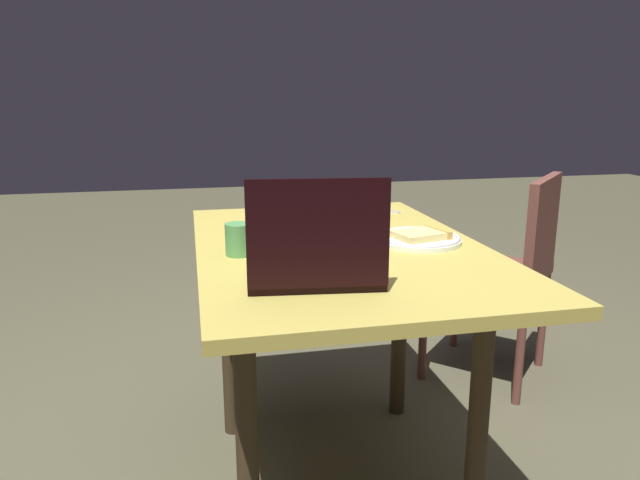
% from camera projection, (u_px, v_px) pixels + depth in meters
% --- Properties ---
extents(ground_plane, '(12.00, 12.00, 0.00)m').
position_uv_depth(ground_plane, '(338.00, 471.00, 1.90)').
color(ground_plane, '#4F4C37').
extents(dining_table, '(1.23, 0.82, 0.75)m').
position_uv_depth(dining_table, '(339.00, 277.00, 1.74)').
color(dining_table, '#AB9943').
rests_on(dining_table, ground_plane).
extents(laptop, '(0.29, 0.34, 0.26)m').
position_uv_depth(laptop, '(315.00, 261.00, 1.36)').
color(laptop, black).
rests_on(laptop, dining_table).
extents(pizza_plate, '(0.25, 0.25, 0.04)m').
position_uv_depth(pizza_plate, '(419.00, 238.00, 1.74)').
color(pizza_plate, white).
rests_on(pizza_plate, dining_table).
extents(pizza_tray, '(0.36, 0.36, 0.04)m').
position_uv_depth(pizza_tray, '(300.00, 216.00, 2.02)').
color(pizza_tray, '#A2A8AF').
rests_on(pizza_tray, dining_table).
extents(table_knife, '(0.18, 0.15, 0.01)m').
position_uv_depth(table_knife, '(370.00, 208.00, 2.24)').
color(table_knife, silver).
rests_on(table_knife, dining_table).
extents(drink_cup, '(0.07, 0.07, 0.09)m').
position_uv_depth(drink_cup, '(239.00, 239.00, 1.60)').
color(drink_cup, '#559D54').
rests_on(drink_cup, dining_table).
extents(chair_near, '(0.62, 0.62, 0.87)m').
position_uv_depth(chair_near, '(507.00, 263.00, 2.42)').
color(chair_near, brown).
rests_on(chair_near, ground_plane).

